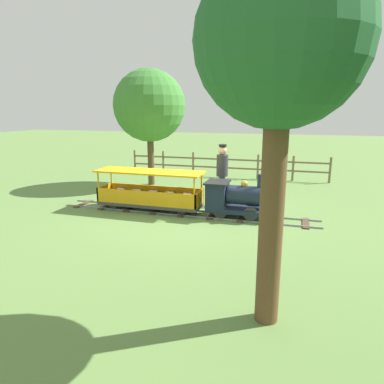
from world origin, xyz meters
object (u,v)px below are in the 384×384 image
object	(u,v)px
locomotive	(233,198)
oak_tree_far	(281,47)
oak_tree_near	(149,106)
passenger_car	(150,194)
conductor_person	(222,170)

from	to	relation	value
locomotive	oak_tree_far	size ratio (longest dim) A/B	0.36
oak_tree_near	locomotive	bearing A→B (deg)	48.89
locomotive	passenger_car	bearing A→B (deg)	-90.00
locomotive	oak_tree_far	distance (m)	4.83
passenger_car	oak_tree_far	xyz separation A→B (m)	(3.91, 3.22, 2.67)
locomotive	passenger_car	distance (m)	2.11
oak_tree_near	oak_tree_far	xyz separation A→B (m)	(6.81, 4.43, 0.49)
oak_tree_far	conductor_person	bearing A→B (deg)	-161.94
oak_tree_near	conductor_person	bearing A→B (deg)	55.54
locomotive	oak_tree_near	size ratio (longest dim) A/B	0.38
locomotive	passenger_car	xyz separation A→B (m)	(0.00, -2.11, -0.06)
oak_tree_far	oak_tree_near	bearing A→B (deg)	-146.95
oak_tree_near	oak_tree_far	size ratio (longest dim) A/B	0.93
passenger_car	locomotive	bearing A→B (deg)	90.00
locomotive	conductor_person	world-z (taller)	conductor_person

